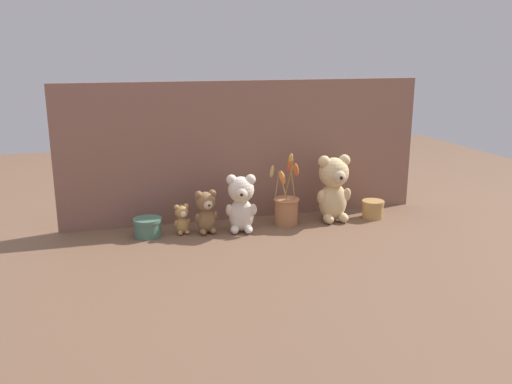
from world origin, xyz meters
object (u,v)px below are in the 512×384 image
Objects in this scene: teddy_bear_large at (334,187)px; flower_vase at (286,206)px; teddy_bear_medium at (241,202)px; teddy_bear_small at (206,211)px; decorative_tin_short at (373,209)px; decorative_tin_tall at (148,227)px; teddy_bear_tiny at (182,218)px.

teddy_bear_large is 0.96× the size of flower_vase.
teddy_bear_medium is (-0.40, -0.03, -0.03)m from teddy_bear_large.
teddy_bear_small reaches higher than decorative_tin_short.
teddy_bear_medium is 0.21m from flower_vase.
decorative_tin_tall is (-0.36, 0.04, -0.08)m from teddy_bear_medium.
teddy_bear_small is 0.10m from teddy_bear_tiny.
decorative_tin_short is at bearing -0.96° from teddy_bear_tiny.
teddy_bear_small is 0.34m from flower_vase.
flower_vase is at bearing 177.67° from decorative_tin_short.
decorative_tin_short is (0.38, -0.02, -0.04)m from flower_vase.
decorative_tin_tall is at bearing 178.91° from decorative_tin_short.
teddy_bear_small is at bearing -5.38° from decorative_tin_tall.
teddy_bear_tiny is at bearing 169.65° from teddy_bear_small.
teddy_bear_small is 1.83× the size of decorative_tin_short.
teddy_bear_tiny reaches higher than decorative_tin_short.
decorative_tin_short is (0.18, -0.01, -0.11)m from teddy_bear_large.
flower_vase is 0.56m from decorative_tin_tall.
decorative_tin_tall is at bearing 178.13° from teddy_bear_tiny.
teddy_bear_large is 2.33× the size of teddy_bear_tiny.
teddy_bear_tiny is 0.81m from decorative_tin_short.
teddy_bear_tiny is 0.13m from decorative_tin_tall.
teddy_bear_large is at bearing -0.66° from decorative_tin_tall.
teddy_bear_medium is at bearing -8.02° from teddy_bear_small.
teddy_bear_tiny is 0.41× the size of flower_vase.
flower_vase reaches higher than decorative_tin_short.
teddy_bear_large reaches higher than decorative_tin_tall.
teddy_bear_small is at bearing 171.98° from teddy_bear_medium.
decorative_tin_tall is at bearing 179.76° from flower_vase.
flower_vase reaches higher than decorative_tin_tall.
teddy_bear_small is (-0.14, 0.02, -0.03)m from teddy_bear_medium.
flower_vase is (0.20, 0.04, -0.04)m from teddy_bear_medium.
teddy_bear_large is 0.77m from decorative_tin_tall.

